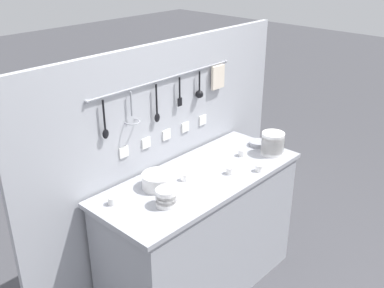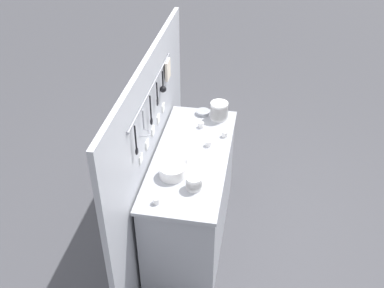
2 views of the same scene
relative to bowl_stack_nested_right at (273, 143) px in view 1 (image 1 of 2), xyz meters
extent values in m
plane|color=#424247|center=(-0.60, 0.15, -1.00)|extent=(20.00, 20.00, 0.00)
cube|color=#9EA0A8|center=(-0.60, 0.15, -0.10)|extent=(1.48, 0.61, 0.03)
cube|color=#9EA0A8|center=(-0.60, 0.15, -0.56)|extent=(1.42, 0.59, 0.89)
cube|color=#A8AAB2|center=(-0.60, 0.49, -0.13)|extent=(2.28, 0.04, 1.75)
cylinder|color=#93969E|center=(-0.60, 0.46, 0.51)|extent=(1.21, 0.01, 0.01)
sphere|color=#93969E|center=(-1.21, 0.46, 0.51)|extent=(0.02, 0.02, 0.02)
sphere|color=#93969E|center=(0.01, 0.46, 0.51)|extent=(0.02, 0.02, 0.02)
cylinder|color=black|center=(-1.11, 0.45, 0.41)|extent=(0.01, 0.01, 0.18)
ellipsoid|color=black|center=(-1.11, 0.45, 0.29)|extent=(0.04, 0.02, 0.06)
cylinder|color=#93969E|center=(-1.11, 0.46, 0.51)|extent=(0.00, 0.01, 0.02)
cylinder|color=#93969E|center=(-0.90, 0.45, 0.43)|extent=(0.01, 0.01, 0.15)
torus|color=#93969E|center=(-0.90, 0.45, 0.31)|extent=(0.10, 0.10, 0.01)
cylinder|color=#93969E|center=(-0.90, 0.46, 0.51)|extent=(0.01, 0.01, 0.02)
cylinder|color=black|center=(-0.70, 0.45, 0.40)|extent=(0.01, 0.01, 0.20)
ellipsoid|color=black|center=(-0.70, 0.45, 0.28)|extent=(0.04, 0.02, 0.06)
cylinder|color=#93969E|center=(-0.70, 0.46, 0.51)|extent=(0.01, 0.01, 0.02)
cylinder|color=black|center=(-0.49, 0.45, 0.43)|extent=(0.01, 0.01, 0.15)
cube|color=black|center=(-0.49, 0.45, 0.33)|extent=(0.04, 0.01, 0.06)
cylinder|color=#93969E|center=(-0.49, 0.46, 0.51)|extent=(0.01, 0.01, 0.02)
cylinder|color=black|center=(-0.29, 0.45, 0.43)|extent=(0.01, 0.01, 0.14)
sphere|color=black|center=(-0.29, 0.45, 0.34)|extent=(0.06, 0.06, 0.06)
cylinder|color=#93969E|center=(-0.29, 0.46, 0.51)|extent=(0.01, 0.01, 0.02)
cube|color=beige|center=(-0.09, 0.45, 0.42)|extent=(0.13, 0.02, 0.17)
cylinder|color=#93969E|center=(-0.09, 0.46, 0.51)|extent=(0.00, 0.01, 0.02)
cube|color=white|center=(-0.97, 0.47, 0.12)|extent=(0.07, 0.01, 0.07)
cube|color=white|center=(-0.78, 0.47, 0.12)|extent=(0.07, 0.01, 0.07)
cube|color=white|center=(-0.60, 0.47, 0.12)|extent=(0.07, 0.01, 0.07)
cube|color=white|center=(-0.42, 0.47, 0.12)|extent=(0.07, 0.01, 0.07)
cube|color=white|center=(-0.23, 0.47, 0.12)|extent=(0.07, 0.01, 0.07)
cylinder|color=white|center=(0.00, 0.00, -0.06)|extent=(0.16, 0.16, 0.04)
cylinder|color=white|center=(0.00, 0.00, -0.04)|extent=(0.16, 0.16, 0.04)
cylinder|color=white|center=(0.00, 0.00, -0.01)|extent=(0.16, 0.16, 0.04)
cylinder|color=white|center=(0.00, 0.00, 0.01)|extent=(0.16, 0.16, 0.04)
cylinder|color=white|center=(0.00, 0.00, 0.04)|extent=(0.16, 0.16, 0.04)
cylinder|color=white|center=(0.00, 0.00, 0.06)|extent=(0.16, 0.16, 0.04)
cylinder|color=white|center=(-1.00, 0.06, -0.06)|extent=(0.12, 0.12, 0.05)
cylinder|color=white|center=(-1.00, 0.06, -0.03)|extent=(0.12, 0.12, 0.05)
cylinder|color=white|center=(-1.00, 0.06, 0.00)|extent=(0.12, 0.12, 0.05)
cylinder|color=white|center=(-0.89, 0.25, -0.08)|extent=(0.20, 0.20, 0.01)
cylinder|color=white|center=(-0.89, 0.25, -0.07)|extent=(0.20, 0.20, 0.01)
cylinder|color=white|center=(-0.89, 0.25, -0.06)|extent=(0.20, 0.20, 0.01)
cylinder|color=white|center=(-0.89, 0.25, -0.05)|extent=(0.20, 0.20, 0.01)
cylinder|color=white|center=(-0.89, 0.25, -0.04)|extent=(0.20, 0.20, 0.01)
cylinder|color=white|center=(-0.89, 0.25, -0.03)|extent=(0.20, 0.20, 0.01)
cylinder|color=white|center=(-0.89, 0.25, -0.02)|extent=(0.20, 0.20, 0.01)
cylinder|color=white|center=(-0.89, 0.25, -0.01)|extent=(0.20, 0.20, 0.01)
cylinder|color=white|center=(-0.89, 0.25, 0.00)|extent=(0.20, 0.20, 0.01)
cylinder|color=white|center=(-0.89, 0.25, 0.01)|extent=(0.20, 0.20, 0.01)
cylinder|color=#93969E|center=(0.05, 0.16, -0.06)|extent=(0.13, 0.13, 0.03)
cylinder|color=white|center=(-0.71, 0.19, -0.06)|extent=(0.05, 0.05, 0.05)
cylinder|color=white|center=(-0.29, -0.09, -0.06)|extent=(0.05, 0.05, 0.05)
cylinder|color=white|center=(-0.18, 0.14, -0.06)|extent=(0.05, 0.05, 0.05)
cylinder|color=white|center=(-0.45, 0.03, -0.06)|extent=(0.05, 0.05, 0.05)
cylinder|color=white|center=(-1.21, 0.30, -0.06)|extent=(0.05, 0.05, 0.05)
camera|label=1|loc=(-2.52, -1.56, 1.33)|focal=42.00mm
camera|label=2|loc=(-3.49, -0.36, 2.15)|focal=42.00mm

